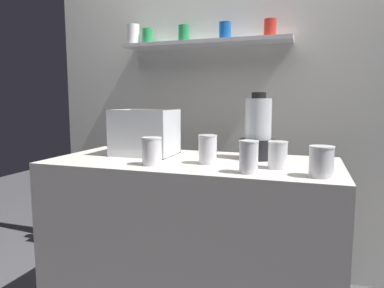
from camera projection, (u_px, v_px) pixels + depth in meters
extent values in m
cube|color=beige|center=(192.00, 247.00, 1.76)|extent=(1.40, 0.64, 0.90)
cube|color=silver|center=(227.00, 92.00, 2.38)|extent=(2.60, 0.04, 2.50)
cube|color=silver|center=(205.00, 43.00, 2.27)|extent=(1.12, 0.20, 0.02)
cylinder|color=#268C4C|center=(148.00, 37.00, 2.41)|extent=(0.08, 0.08, 0.11)
cylinder|color=#268C4C|center=(184.00, 34.00, 2.30)|extent=(0.08, 0.08, 0.11)
cylinder|color=#1959B2|center=(225.00, 31.00, 2.20)|extent=(0.08, 0.08, 0.11)
cylinder|color=red|center=(270.00, 28.00, 2.12)|extent=(0.08, 0.08, 0.11)
cylinder|color=white|center=(134.00, 35.00, 2.42)|extent=(0.08, 0.08, 0.14)
cube|color=white|center=(145.00, 154.00, 1.87)|extent=(0.32, 0.25, 0.01)
cube|color=white|center=(134.00, 134.00, 1.74)|extent=(0.32, 0.01, 0.24)
cube|color=white|center=(154.00, 130.00, 1.97)|extent=(0.32, 0.01, 0.24)
cube|color=white|center=(119.00, 131.00, 1.90)|extent=(0.01, 0.25, 0.24)
cube|color=white|center=(172.00, 133.00, 1.81)|extent=(0.01, 0.25, 0.24)
cone|color=orange|center=(150.00, 151.00, 1.86)|extent=(0.20, 0.04, 0.03)
cone|color=orange|center=(147.00, 150.00, 1.89)|extent=(0.09, 0.14, 0.02)
cone|color=orange|center=(136.00, 150.00, 1.86)|extent=(0.11, 0.15, 0.03)
cone|color=orange|center=(150.00, 150.00, 1.86)|extent=(0.18, 0.09, 0.03)
cone|color=orange|center=(138.00, 146.00, 1.89)|extent=(0.07, 0.14, 0.03)
cone|color=orange|center=(147.00, 144.00, 1.88)|extent=(0.15, 0.10, 0.03)
cone|color=orange|center=(146.00, 147.00, 1.87)|extent=(0.13, 0.16, 0.02)
cone|color=orange|center=(141.00, 146.00, 1.87)|extent=(0.15, 0.13, 0.03)
cone|color=orange|center=(150.00, 141.00, 1.84)|extent=(0.14, 0.12, 0.03)
cone|color=orange|center=(151.00, 137.00, 1.86)|extent=(0.16, 0.16, 0.04)
cone|color=orange|center=(135.00, 140.00, 1.89)|extent=(0.13, 0.10, 0.03)
cone|color=orange|center=(144.00, 141.00, 1.85)|extent=(0.15, 0.15, 0.03)
cylinder|color=black|center=(258.00, 149.00, 1.73)|extent=(0.18, 0.18, 0.10)
cylinder|color=silver|center=(258.00, 119.00, 1.72)|extent=(0.13, 0.13, 0.20)
cylinder|color=red|center=(258.00, 135.00, 1.73)|extent=(0.12, 0.12, 0.04)
cylinder|color=black|center=(259.00, 95.00, 1.70)|extent=(0.07, 0.07, 0.03)
cylinder|color=white|center=(152.00, 152.00, 1.56)|extent=(0.09, 0.09, 0.12)
cylinder|color=orange|center=(152.00, 156.00, 1.57)|extent=(0.08, 0.08, 0.08)
cylinder|color=white|center=(152.00, 138.00, 1.56)|extent=(0.09, 0.09, 0.01)
cylinder|color=white|center=(208.00, 150.00, 1.59)|extent=(0.08, 0.08, 0.13)
cylinder|color=red|center=(208.00, 153.00, 1.60)|extent=(0.08, 0.08, 0.10)
cylinder|color=white|center=(208.00, 136.00, 1.59)|extent=(0.09, 0.09, 0.01)
cylinder|color=white|center=(249.00, 158.00, 1.39)|extent=(0.08, 0.08, 0.13)
cylinder|color=yellow|center=(249.00, 160.00, 1.39)|extent=(0.07, 0.07, 0.10)
cylinder|color=white|center=(249.00, 141.00, 1.38)|extent=(0.08, 0.08, 0.01)
cylinder|color=white|center=(278.00, 156.00, 1.48)|extent=(0.08, 0.08, 0.11)
cylinder|color=red|center=(277.00, 159.00, 1.48)|extent=(0.08, 0.08, 0.08)
cylinder|color=white|center=(278.00, 142.00, 1.48)|extent=(0.09, 0.09, 0.01)
cylinder|color=white|center=(321.00, 162.00, 1.32)|extent=(0.09, 0.09, 0.11)
cylinder|color=yellow|center=(321.00, 165.00, 1.32)|extent=(0.08, 0.08, 0.09)
cylinder|color=white|center=(322.00, 147.00, 1.31)|extent=(0.09, 0.09, 0.01)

